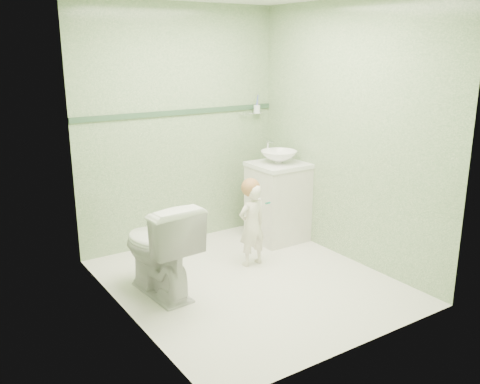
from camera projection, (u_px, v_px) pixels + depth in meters
ground at (249, 282)px, 4.56m from camera, size 2.50×2.50×0.00m
room_shell at (250, 147)px, 4.23m from camera, size 2.50×2.54×2.40m
trim_stripe at (180, 112)px, 5.19m from camera, size 2.20×0.02×0.05m
vanity at (278, 203)px, 5.46m from camera, size 0.52×0.50×0.80m
counter at (279, 165)px, 5.35m from camera, size 0.54×0.52×0.04m
basin at (279, 157)px, 5.32m from camera, size 0.37×0.37×0.13m
faucet at (268, 146)px, 5.45m from camera, size 0.03×0.13×0.18m
cup_holder at (256, 109)px, 5.62m from camera, size 0.26×0.07×0.21m
toilet at (159, 248)px, 4.24m from camera, size 0.51×0.82×0.81m
toddler at (252, 225)px, 4.81m from camera, size 0.29×0.20×0.78m
hair_cap at (251, 187)px, 4.74m from camera, size 0.17×0.17×0.17m
teal_toothbrush at (267, 203)px, 4.70m from camera, size 0.11×0.13×0.08m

